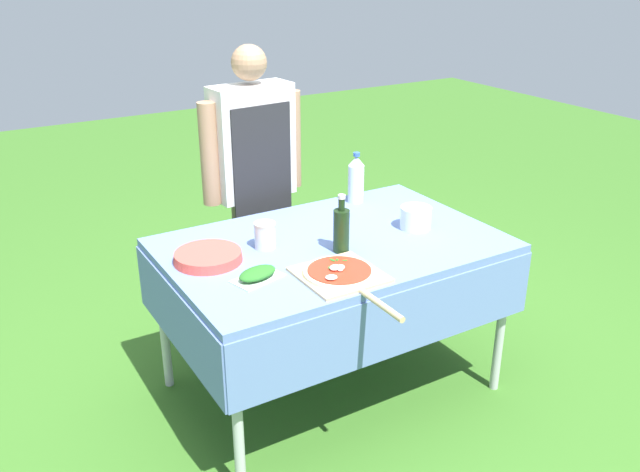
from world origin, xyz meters
TOP-DOWN VIEW (x-y plane):
  - ground_plane at (0.00, 0.00)m, footprint 12.00×12.00m
  - prep_table at (0.00, 0.00)m, footprint 1.44×0.95m
  - person_cook at (-0.03, 0.70)m, footprint 0.56×0.21m
  - pizza_on_peel at (-0.15, -0.31)m, footprint 0.31×0.56m
  - oil_bottle at (-0.02, -0.10)m, footprint 0.07×0.07m
  - water_bottle at (0.36, 0.36)m, footprint 0.08×0.08m
  - herb_container at (-0.43, -0.16)m, footprint 0.22×0.16m
  - mixing_tub at (0.40, -0.06)m, footprint 0.14×0.14m
  - plate_stack at (-0.53, 0.09)m, footprint 0.28×0.28m
  - sauce_jar at (-0.27, 0.09)m, footprint 0.09×0.09m

SIDE VIEW (x-z plane):
  - ground_plane at x=0.00m, z-range 0.00..0.00m
  - prep_table at x=0.00m, z-range 0.30..1.05m
  - pizza_on_peel at x=-0.15m, z-range 0.73..0.79m
  - plate_stack at x=-0.53m, z-range 0.75..0.79m
  - herb_container at x=-0.43m, z-range 0.75..0.79m
  - sauce_jar at x=-0.27m, z-range 0.74..0.85m
  - mixing_tub at x=0.40m, z-range 0.75..0.85m
  - oil_bottle at x=-0.02m, z-range 0.72..0.97m
  - water_bottle at x=0.36m, z-range 0.74..0.99m
  - person_cook at x=-0.03m, z-range 0.14..1.64m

